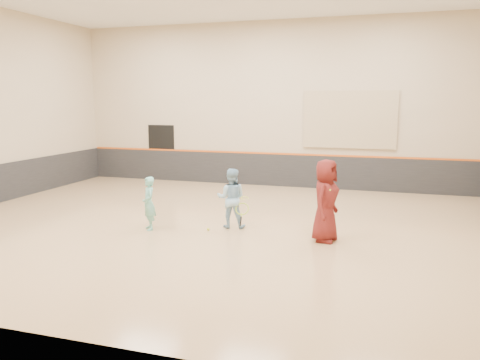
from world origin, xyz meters
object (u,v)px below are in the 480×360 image
(spare_racket, at_px, (245,196))
(girl, at_px, (149,203))
(young_man, at_px, (326,201))
(instructor, at_px, (231,198))

(spare_racket, bearing_deg, girl, -106.17)
(young_man, bearing_deg, girl, 106.20)
(spare_racket, bearing_deg, instructor, -79.27)
(instructor, bearing_deg, girl, 12.78)
(girl, height_order, spare_racket, girl)
(instructor, bearing_deg, spare_racket, -89.23)
(girl, bearing_deg, instructor, 73.01)
(young_man, distance_m, spare_racket, 5.03)
(young_man, bearing_deg, instructor, 90.84)
(young_man, xyz_separation_m, spare_racket, (-3.04, 3.91, -0.86))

